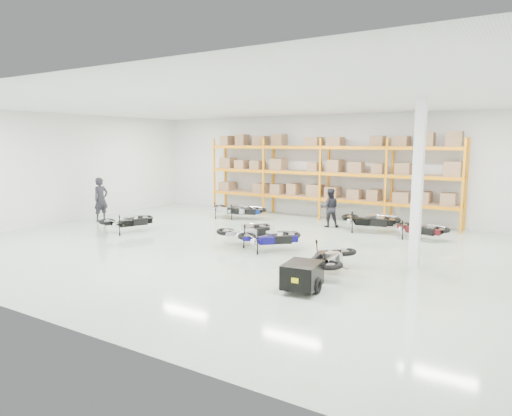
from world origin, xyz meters
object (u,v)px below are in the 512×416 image
Objects in this scene: moto_black_far_left at (128,218)px; moto_touring_right at (330,254)px; trailer at (302,275)px; person_back at (330,208)px; moto_back_d at (420,226)px; moto_blue_centre at (271,234)px; moto_back_c at (370,217)px; moto_back_b at (230,207)px; moto_silver_left at (248,227)px; moto_back_a at (244,208)px; person_left at (101,199)px.

moto_black_far_left is 8.59m from moto_touring_right.
trailer is 1.04× the size of person_back.
moto_back_d is 3.64m from person_back.
moto_touring_right reaches higher than moto_blue_centre.
person_back is (-1.67, 0.19, 0.19)m from moto_back_c.
moto_back_b is (-7.08, 7.29, 0.13)m from trailer.
moto_touring_right is at bearing -131.31° from moto_back_b.
trailer is at bearing 179.65° from moto_back_c.
moto_silver_left is 1.02× the size of moto_touring_right.
moto_blue_centre is 1.07× the size of trailer.
moto_touring_right is at bearing -163.04° from moto_black_far_left.
moto_back_b is 6.19m from moto_back_c.
moto_back_a is 1.01× the size of moto_back_d.
moto_back_a is 3.90m from person_back.
moto_back_d is (8.09, -0.17, -0.03)m from moto_back_b.
moto_black_far_left is 8.98m from moto_back_c.
moto_black_far_left is at bearing 114.85° from moto_back_c.
person_left is at bearing 102.04° from moto_back_c.
moto_back_b is 0.91× the size of person_left.
moto_blue_centre is 5.95m from moto_black_far_left.
moto_silver_left is 1.12× the size of moto_back_a.
person_back is at bearing -87.32° from moto_back_b.
moto_silver_left is 1.16× the size of person_back.
moto_black_far_left is 10.48m from moto_back_d.
person_left reaches higher than moto_touring_right.
trailer is 0.94× the size of moto_back_b.
moto_silver_left is 4.14m from moto_touring_right.
moto_black_far_left is at bearing 52.67° from moto_blue_centre.
person_back is (3.88, 0.21, 0.28)m from moto_back_a.
moto_back_b is at bearing 84.89° from moto_back_c.
moto_back_d is at bearing -71.90° from person_left.
moto_silver_left is 5.08m from trailer.
moto_back_b is (-3.39, 3.80, -0.03)m from moto_silver_left.
moto_black_far_left is 7.73m from person_back.
moto_silver_left is (-1.12, 0.47, 0.02)m from moto_blue_centre.
moto_blue_centre is 1.07× the size of moto_back_a.
moto_black_far_left is 3.08m from person_left.
moto_back_c is at bearing -60.27° from moto_blue_centre.
moto_back_c is at bearing -104.40° from moto_back_a.
moto_silver_left reaches higher than moto_black_far_left.
moto_silver_left is 4.88m from moto_black_far_left.
moto_silver_left is 0.94× the size of moto_back_c.
moto_blue_centre is at bearing 179.84° from moto_silver_left.
trailer is at bearing -153.92° from moto_back_a.
moto_back_c reaches higher than moto_back_b.
moto_back_c is at bearing -102.06° from moto_silver_left.
moto_back_a is at bearing 1.14° from moto_blue_centre.
person_left reaches higher than person_back.
moto_touring_right is at bearing 175.45° from moto_silver_left.
moto_silver_left is 1.13× the size of moto_back_d.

